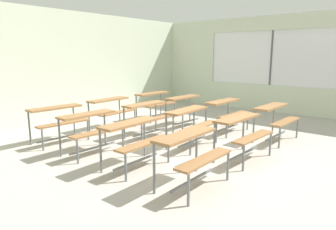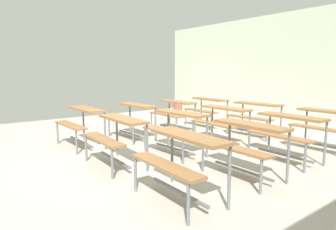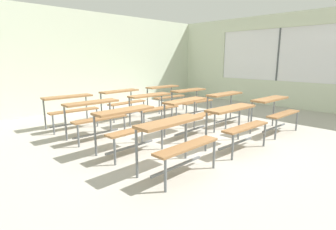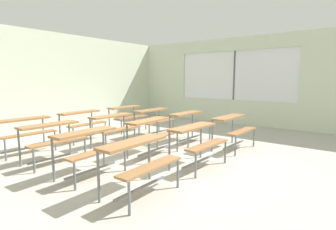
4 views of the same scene
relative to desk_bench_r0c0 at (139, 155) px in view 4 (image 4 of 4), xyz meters
The scene contains 15 objects.
ground 1.67m from the desk_bench_r0c0, 34.29° to the left, with size 10.00×9.00×0.05m, color #ADA89E.
wall_back 5.61m from the desk_bench_r0c0, 76.54° to the left, with size 10.00×0.12×3.00m, color beige.
wall_right 6.39m from the desk_bench_r0c0, ahead, with size 0.12×9.00×3.00m.
desk_bench_r0c0 is the anchor object (origin of this frame).
desk_bench_r0c1 1.49m from the desk_bench_r0c0, ahead, with size 1.12×0.64×0.74m.
desk_bench_r0c2 3.03m from the desk_bench_r0c0, ahead, with size 1.12×0.63×0.74m.
desk_bench_r1c0 1.13m from the desk_bench_r0c0, 89.29° to the left, with size 1.11×0.62×0.74m.
desk_bench_r1c1 1.90m from the desk_bench_r0c0, 35.36° to the left, with size 1.13×0.64×0.74m.
desk_bench_r1c2 3.21m from the desk_bench_r0c0, 20.29° to the left, with size 1.12×0.62×0.74m.
desk_bench_r2c0 2.27m from the desk_bench_r0c0, 89.82° to the left, with size 1.11×0.61×0.74m.
desk_bench_r2c1 2.73m from the desk_bench_r0c0, 55.75° to the left, with size 1.12×0.62×0.74m.
desk_bench_r2c2 3.71m from the desk_bench_r0c0, 37.47° to the left, with size 1.12×0.63×0.74m.
desk_bench_r3c0 3.39m from the desk_bench_r0c0, 89.89° to the left, with size 1.13×0.64×0.74m.
desk_bench_r3c1 3.73m from the desk_bench_r0c0, 66.83° to the left, with size 1.12×0.63×0.74m.
desk_bench_r3c2 4.55m from the desk_bench_r0c0, 48.25° to the left, with size 1.12×0.62×0.74m.
Camera 4 is at (-3.80, -3.30, 1.60)m, focal length 28.00 mm.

